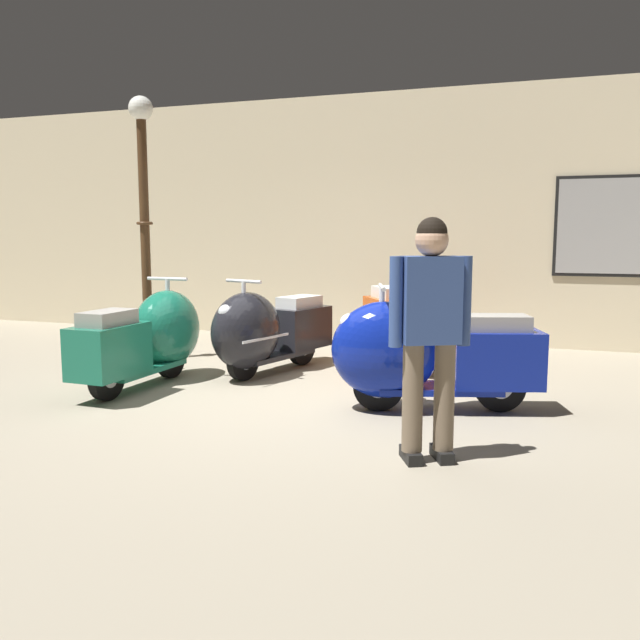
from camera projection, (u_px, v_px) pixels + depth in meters
name	position (u px, v px, depth m)	size (l,w,h in m)	color
ground_plane	(279.00, 399.00, 5.88)	(60.00, 60.00, 0.00)	gray
showroom_back_wall	(379.00, 219.00, 9.15)	(18.00, 0.24, 3.41)	beige
scooter_0	(151.00, 337.00, 6.43)	(0.59, 1.73, 1.05)	black
scooter_1	(264.00, 331.00, 6.87)	(0.95, 1.75, 1.03)	black
scooter_2	(411.00, 323.00, 7.22)	(1.42, 1.82, 1.12)	black
scooter_3	(419.00, 354.00, 5.45)	(1.81, 0.98, 1.06)	black
lamppost	(145.00, 221.00, 7.57)	(0.28, 0.28, 3.05)	#472D19
visitor_0	(430.00, 323.00, 4.16)	(0.49, 0.36, 1.59)	black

